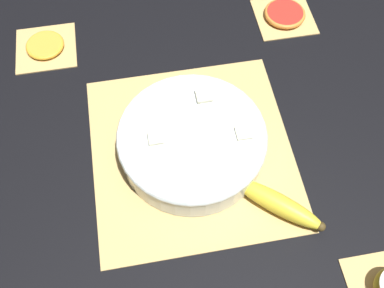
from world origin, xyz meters
TOP-DOWN VIEW (x-y plane):
  - ground_plane at (0.00, 0.00)m, footprint 6.00×6.00m
  - bamboo_mat_center at (-0.00, 0.00)m, footprint 0.41×0.39m
  - coaster_mat_near_right at (0.32, -0.28)m, footprint 0.13×0.13m
  - coaster_mat_far_right at (0.32, 0.28)m, footprint 0.13×0.13m
  - fruit_salad_bowl at (-0.00, -0.00)m, footprint 0.28×0.28m
  - whole_banana at (-0.15, -0.13)m, footprint 0.15×0.16m
  - orange_slice_whole at (0.32, 0.28)m, footprint 0.09×0.09m
  - grapefruit_slice at (0.32, -0.28)m, footprint 0.10×0.10m

SIDE VIEW (x-z plane):
  - ground_plane at x=0.00m, z-range 0.00..0.00m
  - coaster_mat_near_right at x=0.32m, z-range 0.00..0.01m
  - coaster_mat_far_right at x=0.32m, z-range 0.00..0.01m
  - bamboo_mat_center at x=0.00m, z-range 0.00..0.01m
  - orange_slice_whole at x=0.32m, z-range 0.01..0.02m
  - grapefruit_slice at x=0.32m, z-range 0.01..0.02m
  - whole_banana at x=-0.15m, z-range 0.01..0.04m
  - fruit_salad_bowl at x=0.00m, z-range 0.01..0.08m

